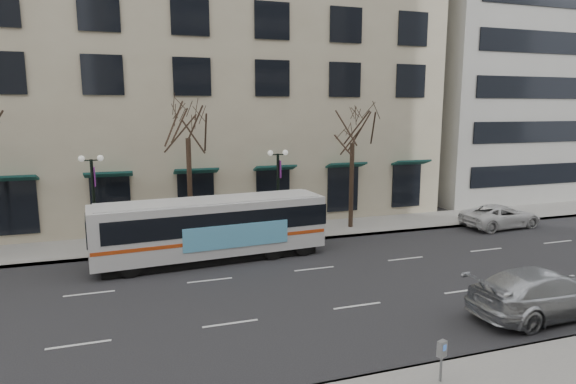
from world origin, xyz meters
name	(u,v)px	position (x,y,z in m)	size (l,w,h in m)	color
ground	(219,300)	(0.00, 0.00, 0.00)	(160.00, 160.00, 0.00)	black
sidewalk_far	(274,233)	(5.00, 9.00, 0.07)	(80.00, 4.00, 0.15)	gray
building_hotel	(139,49)	(-2.00, 21.00, 12.00)	(40.00, 20.00, 24.00)	tan
building_office	(509,3)	(32.00, 21.00, 17.50)	(25.00, 20.00, 35.00)	#999993
tree_far_mid	(187,121)	(0.00, 8.80, 6.91)	(3.60, 3.60, 8.55)	black
tree_far_right	(353,127)	(10.00, 8.80, 6.42)	(3.60, 3.60, 8.06)	black
lamp_post_left	(94,199)	(-4.99, 8.20, 2.94)	(1.22, 0.45, 5.21)	black
lamp_post_right	(278,189)	(5.01, 8.20, 2.94)	(1.22, 0.45, 5.21)	black
city_bus	(213,227)	(0.67, 5.20, 1.71)	(11.69, 3.41, 3.13)	silver
silver_car	(544,292)	(11.19, -5.18, 0.87)	(2.44, 5.99, 1.74)	#B2B5BA
white_pickup	(501,216)	(19.38, 6.20, 0.73)	(2.43, 5.27, 1.46)	silver
pay_station	(442,352)	(4.73, -7.97, 1.01)	(0.29, 0.24, 1.18)	gray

